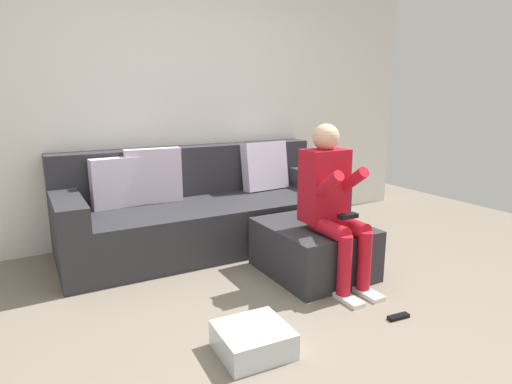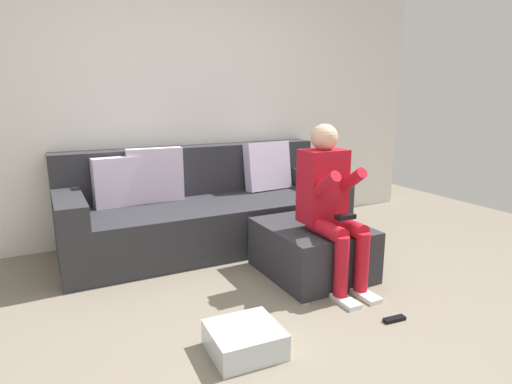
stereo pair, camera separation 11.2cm
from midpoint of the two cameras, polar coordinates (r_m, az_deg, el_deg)
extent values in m
plane|color=slate|center=(2.57, 5.24, -18.52)|extent=(7.12, 7.12, 0.00)
cube|color=silver|center=(4.18, -11.72, 12.05)|extent=(5.48, 0.10, 2.59)
cube|color=#2D2D33|center=(3.88, -7.28, -4.19)|extent=(2.48, 0.96, 0.41)
cube|color=#2D2D33|center=(4.11, -9.33, 2.89)|extent=(2.48, 0.23, 0.45)
cube|color=#2D2D33|center=(3.56, -24.63, -1.86)|extent=(0.22, 0.96, 0.18)
cube|color=#2D2D33|center=(4.33, 6.67, 1.69)|extent=(0.22, 0.96, 0.18)
cube|color=silver|center=(3.76, -18.76, 1.18)|extent=(0.42, 0.15, 0.41)
cube|color=silver|center=(3.82, -14.21, 2.09)|extent=(0.48, 0.14, 0.47)
cube|color=silver|center=(4.23, 0.42, 3.47)|extent=(0.48, 0.22, 0.48)
cube|color=#2D2D33|center=(3.32, 6.60, -7.43)|extent=(0.69, 0.79, 0.38)
cube|color=red|center=(3.10, 7.99, 0.85)|extent=(0.31, 0.21, 0.52)
sphere|color=#D8AD8C|center=(3.05, 8.19, 7.20)|extent=(0.19, 0.19, 0.19)
cylinder|color=red|center=(2.98, 8.54, -4.82)|extent=(0.11, 0.35, 0.11)
cylinder|color=red|center=(2.92, 10.54, -9.54)|extent=(0.09, 0.09, 0.41)
cube|color=white|center=(2.97, 11.11, -13.81)|extent=(0.10, 0.22, 0.03)
cylinder|color=red|center=(2.93, 7.83, 0.55)|extent=(0.08, 0.36, 0.29)
cylinder|color=red|center=(3.09, 11.09, -4.32)|extent=(0.11, 0.35, 0.11)
cylinder|color=red|center=(3.03, 13.09, -8.85)|extent=(0.09, 0.09, 0.41)
cube|color=white|center=(3.07, 13.64, -12.98)|extent=(0.10, 0.22, 0.03)
cylinder|color=red|center=(3.07, 11.12, 1.11)|extent=(0.08, 0.35, 0.28)
cube|color=black|center=(2.94, 10.99, -3.14)|extent=(0.14, 0.06, 0.03)
cube|color=silver|center=(2.40, -1.82, -18.97)|extent=(0.38, 0.36, 0.14)
cube|color=black|center=(2.85, 17.23, -15.51)|extent=(0.15, 0.06, 0.02)
camera|label=1|loc=(0.06, -90.93, -0.21)|focal=30.22mm
camera|label=2|loc=(0.06, 89.07, 0.21)|focal=30.22mm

